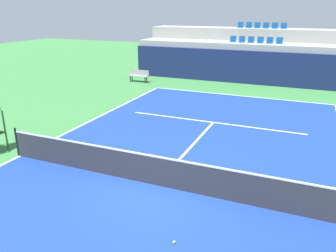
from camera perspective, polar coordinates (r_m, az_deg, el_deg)
ground_plane at (r=10.33m, az=-2.04°, el=-10.06°), size 80.00×80.00×0.00m
court_surface at (r=10.33m, az=-2.04°, el=-10.03°), size 11.00×24.00×0.01m
baseline_far at (r=21.07m, az=11.80°, el=5.10°), size 11.00×0.10×0.00m
sideline_left at (r=13.34m, az=-23.87°, el=-4.67°), size 0.10×24.00×0.00m
service_line_far at (r=15.86m, az=7.72°, el=0.62°), size 8.26×0.10×0.00m
centre_service_line at (r=12.99m, az=3.91°, el=-3.58°), size 0.10×6.40×0.00m
back_wall at (r=24.44m, az=13.79°, el=9.63°), size 17.49×0.30×2.30m
stands_tier_lower at (r=25.72m, az=14.35°, el=10.53°), size 17.49×2.40×2.72m
stands_tier_upper at (r=28.02m, az=15.24°, el=12.07°), size 17.49×2.40×3.61m
seating_row_lower at (r=25.64m, az=14.67°, el=13.82°), size 3.73×0.44×0.44m
seating_row_upper at (r=27.95m, az=15.63°, el=16.01°), size 3.73×0.44×0.44m
tennis_net at (r=10.09m, az=-2.07°, el=-7.54°), size 11.08×0.08×1.07m
player_bench at (r=24.64m, az=-5.00°, el=8.67°), size 1.50×0.40×0.85m
tennis_ball_0 at (r=8.08m, az=1.05°, el=-19.17°), size 0.07×0.07×0.07m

